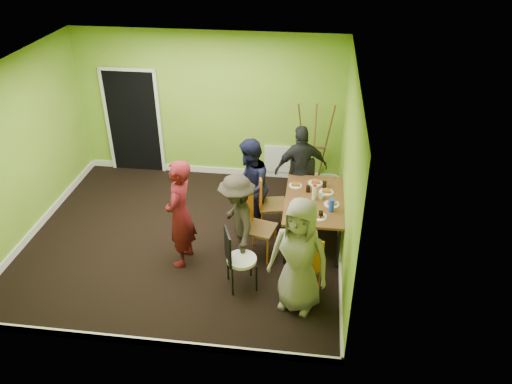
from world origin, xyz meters
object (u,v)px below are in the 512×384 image
chair_bentwood (237,256)px  chair_back_end (302,176)px  chair_front_end (306,264)px  person_standing (180,214)px  dining_table (314,202)px  blue_bottle (331,205)px  person_left_far (250,186)px  orange_bottle (307,188)px  chair_left_far (267,200)px  person_left_near (237,220)px  thermos (314,192)px  chair_left_near (255,222)px  person_front_end (299,256)px  easel (314,146)px  person_back_end (301,169)px

chair_bentwood → chair_back_end: bearing=137.9°
chair_front_end → chair_bentwood: (-0.96, 0.05, -0.00)m
chair_bentwood → person_standing: (-0.90, 0.46, 0.31)m
dining_table → chair_bentwood: size_ratio=1.56×
blue_bottle → person_left_far: 1.38m
orange_bottle → person_standing: person_standing is taller
chair_left_far → chair_back_end: size_ratio=1.08×
chair_bentwood → person_left_near: size_ratio=0.66×
chair_left_far → person_standing: 1.52m
blue_bottle → chair_back_end: bearing=113.3°
thermos → person_standing: 2.07m
chair_left_near → person_standing: size_ratio=0.61×
person_front_end → chair_left_near: bearing=141.8°
easel → person_standing: person_standing is taller
blue_bottle → orange_bottle: 0.69m
blue_bottle → person_back_end: 1.30m
orange_bottle → person_left_far: size_ratio=0.05×
chair_left_far → thermos: 0.80m
person_standing → person_back_end: bearing=140.4°
chair_left_near → person_back_end: size_ratio=0.66×
person_left_near → person_back_end: (0.84, 1.59, 0.05)m
thermos → person_left_far: (-1.03, 0.18, -0.07)m
orange_bottle → blue_bottle: bearing=-55.5°
chair_left_far → person_front_end: person_front_end is taller
chair_back_end → person_front_end: 2.33m
chair_left_far → easel: 1.75m
blue_bottle → orange_bottle: size_ratio=2.43×
chair_left_near → blue_bottle: size_ratio=5.14×
chair_left_near → dining_table: bearing=133.7°
chair_back_end → blue_bottle: bearing=102.6°
chair_back_end → chair_bentwood: 2.22m
chair_left_near → person_standing: bearing=-60.0°
chair_left_near → thermos: 1.03m
chair_bentwood → thermos: thermos is taller
chair_front_end → person_front_end: size_ratio=0.57×
chair_front_end → person_front_end: (-0.10, -0.21, 0.29)m
orange_bottle → person_left_far: 0.91m
chair_left_far → person_front_end: size_ratio=0.64×
chair_back_end → person_back_end: person_back_end is taller
chair_left_far → person_standing: bearing=-63.4°
dining_table → chair_left_far: (-0.75, 0.13, -0.10)m
chair_front_end → blue_bottle: blue_bottle is taller
blue_bottle → person_standing: size_ratio=0.12×
person_left_far → blue_bottle: bearing=67.3°
chair_left_far → person_front_end: bearing=7.2°
dining_table → person_left_far: size_ratio=0.94×
chair_left_far → thermos: bearing=67.8°
person_standing → person_left_near: person_standing is taller
easel → person_back_end: bearing=-102.9°
chair_left_far → chair_back_end: 0.85m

